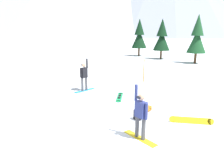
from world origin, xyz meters
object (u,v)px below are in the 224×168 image
at_px(pine_tree_tall, 162,37).
at_px(pine_tree_broad, 197,37).
at_px(loose_snowboard_far_spare, 120,97).
at_px(backpack_black, 138,115).
at_px(loose_snowboard_near_left, 191,120).
at_px(trail_marker_pole, 144,71).
at_px(pine_tree_slender, 139,36).
at_px(snowboarder_foreground, 141,115).
at_px(backpack_orange, 146,108).
at_px(snowboarder_midground, 84,76).

bearing_deg(pine_tree_tall, pine_tree_broad, -28.98).
distance_m(loose_snowboard_far_spare, backpack_black, 3.30).
distance_m(loose_snowboard_near_left, trail_marker_pole, 7.52).
bearing_deg(pine_tree_slender, snowboarder_foreground, -74.55).
bearing_deg(loose_snowboard_far_spare, backpack_orange, -37.95).
distance_m(trail_marker_pole, pine_tree_tall, 13.86).
xyz_separation_m(backpack_black, trail_marker_pole, (-1.51, 7.02, 0.63)).
bearing_deg(backpack_orange, loose_snowboard_near_left, -19.36).
relative_size(loose_snowboard_far_spare, pine_tree_slender, 0.35).
bearing_deg(trail_marker_pole, backpack_black, -77.83).
distance_m(snowboarder_midground, backpack_orange, 4.97).
xyz_separation_m(snowboarder_midground, pine_tree_tall, (1.78, 17.46, 1.86)).
distance_m(backpack_orange, trail_marker_pole, 6.03).
xyz_separation_m(loose_snowboard_far_spare, trail_marker_pole, (0.32, 4.28, 0.83)).
xyz_separation_m(snowboarder_foreground, snowboarder_midground, (-4.95, 4.83, 0.05)).
relative_size(backpack_orange, trail_marker_pole, 0.33).
bearing_deg(backpack_black, snowboarder_foreground, -71.28).
bearing_deg(backpack_orange, snowboarder_midground, 156.13).
relative_size(trail_marker_pole, pine_tree_broad, 0.31).
relative_size(loose_snowboard_near_left, pine_tree_broad, 0.33).
bearing_deg(pine_tree_tall, trail_marker_pole, -85.34).
relative_size(snowboarder_foreground, pine_tree_broad, 0.36).
distance_m(snowboarder_foreground, loose_snowboard_near_left, 2.78).
bearing_deg(pine_tree_slender, backpack_black, -74.78).
height_order(loose_snowboard_far_spare, trail_marker_pole, trail_marker_pole).
relative_size(loose_snowboard_near_left, pine_tree_tall, 0.35).
relative_size(snowboarder_midground, pine_tree_broad, 0.37).
distance_m(loose_snowboard_far_spare, pine_tree_broad, 16.23).
relative_size(snowboarder_foreground, backpack_black, 4.14).
distance_m(snowboarder_midground, loose_snowboard_far_spare, 2.78).
xyz_separation_m(snowboarder_midground, loose_snowboard_far_spare, (2.57, -0.49, -0.94)).
xyz_separation_m(pine_tree_broad, pine_tree_tall, (-4.34, 2.40, -0.17)).
bearing_deg(pine_tree_broad, pine_tree_tall, 151.02).
bearing_deg(snowboarder_midground, backpack_black, -36.27).
relative_size(loose_snowboard_near_left, loose_snowboard_far_spare, 0.95).
height_order(snowboarder_foreground, pine_tree_tall, pine_tree_tall).
xyz_separation_m(snowboarder_midground, pine_tree_broad, (6.12, 15.06, 2.03)).
xyz_separation_m(loose_snowboard_far_spare, pine_tree_slender, (-4.40, 20.18, 2.88)).
bearing_deg(loose_snowboard_near_left, snowboarder_foreground, -127.78).
xyz_separation_m(loose_snowboard_near_left, pine_tree_tall, (-4.80, 20.19, 2.69)).
bearing_deg(backpack_black, snowboarder_midground, 143.73).
height_order(pine_tree_slender, pine_tree_tall, pine_tree_slender).
xyz_separation_m(backpack_black, backpack_orange, (0.08, 1.25, -0.08)).
relative_size(snowboarder_foreground, snowboarder_midground, 0.96).
relative_size(loose_snowboard_near_left, trail_marker_pole, 1.05).
xyz_separation_m(snowboarder_midground, backpack_orange, (4.48, -1.98, -0.83)).
bearing_deg(backpack_black, pine_tree_broad, 84.66).
height_order(snowboarder_midground, pine_tree_broad, pine_tree_broad).
xyz_separation_m(trail_marker_pole, pine_tree_tall, (-1.12, 13.68, 1.97)).
bearing_deg(trail_marker_pole, snowboarder_foreground, -76.59).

